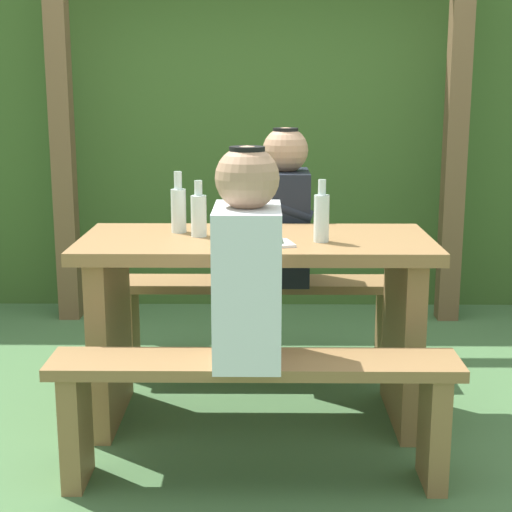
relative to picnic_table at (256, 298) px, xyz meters
The scene contains 14 objects.
ground_plane 0.52m from the picnic_table, ahead, with size 12.00×12.00×0.00m, color #466B40.
hedge_backdrop 2.22m from the picnic_table, 90.00° to the left, with size 6.40×0.83×2.15m, color #3B5B26.
pergola_post_left 1.89m from the picnic_table, 127.90° to the left, with size 0.12×0.12×1.99m, color brown.
pergola_post_right 1.89m from the picnic_table, 52.10° to the left, with size 0.12×0.12×1.99m, color brown.
picnic_table is the anchor object (origin of this frame).
bench_near 0.58m from the picnic_table, 90.00° to the right, with size 1.40×0.24×0.46m.
bench_far 0.58m from the picnic_table, 90.00° to the left, with size 1.40×0.24×0.46m.
person_white_shirt 0.61m from the picnic_table, 92.45° to the right, with size 0.25×0.35×0.72m.
person_black_coat 0.62m from the picnic_table, 76.58° to the left, with size 0.25×0.35×0.72m.
drinking_glass 0.31m from the picnic_table, 106.78° to the right, with size 0.08×0.08×0.09m, color silver.
bottle_left 0.49m from the picnic_table, 161.54° to the left, with size 0.06×0.06×0.25m.
bottle_right 0.41m from the picnic_table, behind, with size 0.06×0.06×0.23m.
bottle_center 0.44m from the picnic_table, 18.76° to the right, with size 0.06×0.06×0.24m.
cell_phone 0.31m from the picnic_table, 53.85° to the right, with size 0.07×0.14×0.01m, color silver.
Camera 1 is at (0.03, -3.07, 1.37)m, focal length 55.01 mm.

